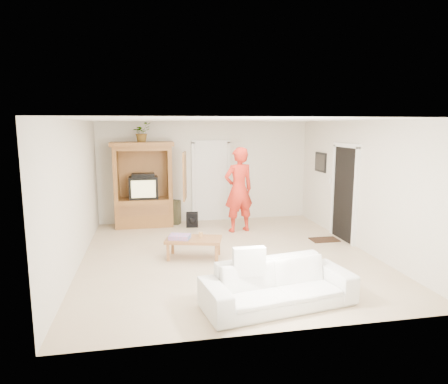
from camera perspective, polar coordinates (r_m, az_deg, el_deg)
The scene contains 19 objects.
floor at distance 7.89m, azimuth 0.53°, elevation -9.00°, with size 6.00×6.00×0.00m, color tan.
ceiling at distance 7.48m, azimuth 0.56°, elevation 10.25°, with size 6.00×6.00×0.00m, color white.
wall_back at distance 10.50m, azimuth -2.70°, elevation 2.93°, with size 5.50×5.50×0.00m, color silver.
wall_front at distance 4.73m, azimuth 7.78°, elevation -5.33°, with size 5.50×5.50×0.00m, color silver.
wall_left at distance 7.54m, azimuth -20.42°, elevation -0.28°, with size 6.00×6.00×0.00m, color silver.
wall_right at distance 8.55m, azimuth 18.93°, elevation 0.90°, with size 6.00×6.00×0.00m, color silver.
armoire at distance 10.12m, azimuth -11.28°, elevation 0.27°, with size 1.82×1.14×2.10m.
door_back at distance 10.53m, azimuth -1.86°, elevation 1.42°, with size 0.85×0.05×2.04m, color white.
doorway_right at distance 9.10m, azimuth 16.83°, elevation -0.28°, with size 0.05×0.90×2.04m, color black.
framed_picture at distance 10.18m, azimuth 13.63°, elevation 4.16°, with size 0.03×0.60×0.48m, color black.
doormat at distance 9.13m, azimuth 14.15°, elevation -6.63°, with size 0.60×0.40×0.02m, color #382316.
plant at distance 9.96m, azimuth -11.68°, elevation 8.36°, with size 0.42×0.37×0.47m, color #4C7238.
man at distance 9.40m, azimuth 2.11°, elevation 0.33°, with size 0.73×0.48×2.01m, color red.
sofa at distance 5.76m, azimuth 7.78°, elevation -12.98°, with size 2.13×0.83×0.62m, color silver.
coffee_table at distance 7.66m, azimuth -4.34°, elevation -6.95°, with size 1.15×0.82×0.39m.
towel at distance 7.61m, azimuth -6.35°, elevation -6.38°, with size 0.38×0.28×0.08m, color #F7527E.
candle at distance 7.69m, azimuth -3.34°, elevation -6.09°, with size 0.08×0.08×0.10m, color tan.
backpack_black at distance 9.95m, azimuth -4.57°, elevation -4.02°, with size 0.29×0.17×0.36m, color black, non-canonical shape.
backpack_olive at distance 10.30m, azimuth -7.22°, elevation -2.87°, with size 0.32×0.24×0.61m, color #47442B, non-canonical shape.
Camera 1 is at (-1.48, -7.33, 2.51)m, focal length 32.00 mm.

